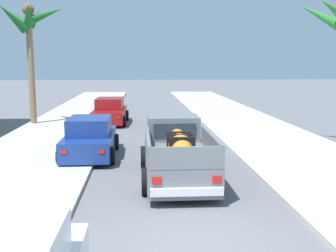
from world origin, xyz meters
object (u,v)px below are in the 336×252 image
Objects in this scene: car_left_near at (90,138)px; palm_tree_left_mid at (28,27)px; pickup_truck at (177,153)px; car_left_mid at (110,112)px.

car_left_near is 10.57m from palm_tree_left_mid.
pickup_truck is 1.22× the size of car_left_near.
palm_tree_left_mid reaches higher than car_left_near.
car_left_mid is (-2.90, 11.95, -0.10)m from pickup_truck.
pickup_truck is at bearing -57.80° from palm_tree_left_mid.
palm_tree_left_mid reaches higher than pickup_truck.
car_left_mid is 6.56m from palm_tree_left_mid.
car_left_near and car_left_mid have the same top height.
pickup_truck is 0.76× the size of palm_tree_left_mid.
pickup_truck is 12.29m from car_left_mid.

